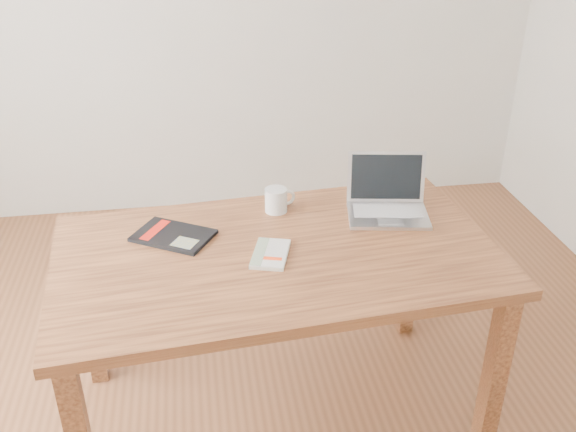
{
  "coord_description": "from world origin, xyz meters",
  "views": [
    {
      "loc": [
        -0.09,
        -1.77,
        1.91
      ],
      "look_at": [
        0.22,
        0.17,
        0.85
      ],
      "focal_mm": 40.0,
      "sensor_mm": 36.0,
      "label": 1
    }
  ],
  "objects": [
    {
      "name": "black_guidebook",
      "position": [
        -0.19,
        0.26,
        0.76
      ],
      "size": [
        0.32,
        0.29,
        0.01
      ],
      "rotation": [
        0.0,
        0.0,
        1.03
      ],
      "color": "black",
      "rests_on": "desk"
    },
    {
      "name": "laptop",
      "position": [
        0.63,
        0.33,
        0.8
      ],
      "size": [
        0.34,
        0.3,
        0.21
      ],
      "rotation": [
        0.0,
        0.0,
        -0.17
      ],
      "color": "silver",
      "rests_on": "desk"
    },
    {
      "name": "room",
      "position": [
        -0.07,
        0.0,
        1.36
      ],
      "size": [
        4.04,
        4.04,
        2.7
      ],
      "color": "brown",
      "rests_on": "ground"
    },
    {
      "name": "white_guidebook",
      "position": [
        0.14,
        0.08,
        0.76
      ],
      "size": [
        0.16,
        0.21,
        0.02
      ],
      "rotation": [
        0.0,
        0.0,
        -0.29
      ],
      "color": "silver",
      "rests_on": "desk"
    },
    {
      "name": "desk",
      "position": [
        0.17,
        0.11,
        0.66
      ],
      "size": [
        1.59,
        0.99,
        0.75
      ],
      "rotation": [
        0.0,
        0.0,
        0.09
      ],
      "color": "brown",
      "rests_on": "ground"
    },
    {
      "name": "coffee_mug",
      "position": [
        0.21,
        0.4,
        0.8
      ],
      "size": [
        0.12,
        0.09,
        0.09
      ],
      "rotation": [
        0.0,
        0.0,
        0.3
      ],
      "color": "silver",
      "rests_on": "desk"
    }
  ]
}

